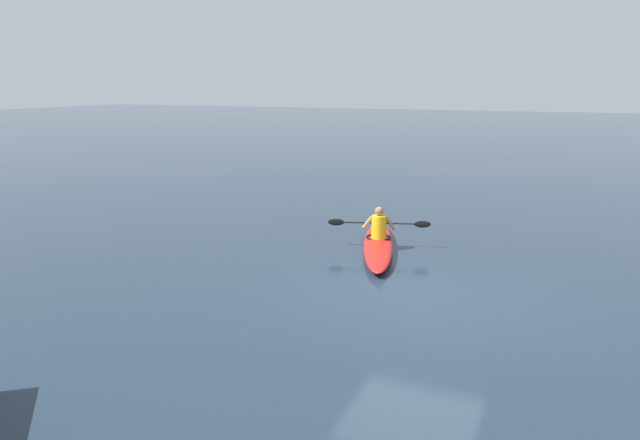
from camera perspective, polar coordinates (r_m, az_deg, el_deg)
name	(u,v)px	position (r m, az deg, el deg)	size (l,w,h in m)	color
ground_plane	(416,299)	(10.93, 9.42, -7.67)	(160.00, 160.00, 0.00)	#1E2D3D
kayak	(378,244)	(13.91, 5.79, -2.36)	(2.00, 4.45, 0.28)	red
kayaker	(379,225)	(13.82, 5.83, -0.48)	(2.37, 0.79, 0.77)	yellow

